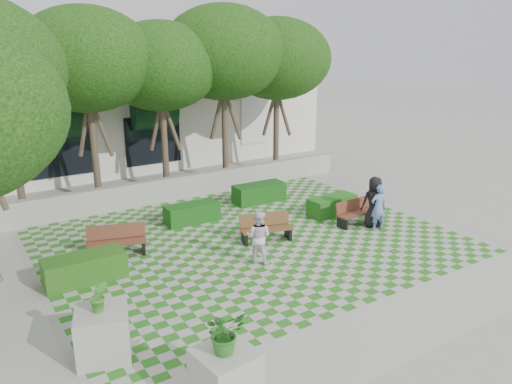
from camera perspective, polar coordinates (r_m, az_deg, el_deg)
ground at (r=14.74m, az=1.51°, el=-6.98°), size 90.00×90.00×0.00m
lawn at (r=15.50m, az=-0.56°, el=-5.69°), size 12.00×12.00×0.00m
sidewalk_south at (r=11.61m, az=15.06°, el=-14.78°), size 16.00×2.00×0.01m
retaining_wall at (r=19.70m, az=-8.62°, el=0.55°), size 15.00×0.36×0.90m
bench_east at (r=17.19m, az=11.34°, el=-2.30°), size 1.59×0.62×0.82m
bench_mid at (r=15.45m, az=1.15°, el=-4.16°), size 1.69×0.92×0.85m
bench_west at (r=15.01m, az=-15.63°, el=-5.44°), size 1.75×1.00×0.87m
hedge_east at (r=17.99m, az=8.66°, el=-1.52°), size 1.89×0.87×0.64m
hedge_midright at (r=19.11m, az=0.35°, el=-0.10°), size 2.02×0.87×0.70m
hedge_midleft at (r=17.15m, az=-7.33°, el=-2.40°), size 1.85×0.77×0.64m
hedge_west at (r=13.73m, az=-18.98°, el=-8.26°), size 2.04×0.83×0.71m
planter_front at (r=9.04m, az=-3.53°, el=-19.12°), size 1.06×1.06×1.71m
planter_back at (r=10.56m, az=-17.12°, el=-14.96°), size 1.25×1.25×1.66m
person_blue at (r=16.69m, az=13.81°, el=-1.71°), size 0.62×0.46×1.54m
person_dark at (r=16.90m, az=13.36°, el=-1.12°), size 0.99×0.86×1.71m
person_white at (r=13.90m, az=0.29°, el=-5.14°), size 0.91×0.93×1.51m
tree_row at (r=18.01m, az=-14.54°, el=13.96°), size 17.70×13.40×7.41m
building at (r=26.82m, az=-14.01°, el=9.18°), size 18.00×8.92×5.15m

